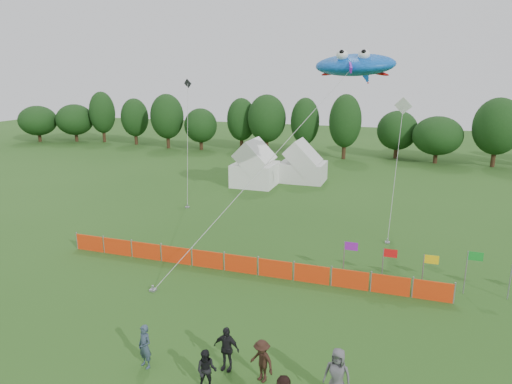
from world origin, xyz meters
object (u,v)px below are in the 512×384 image
(spectator_e, at_px, (337,375))
(stingray_kite, at_px, (356,65))
(barrier_fence, at_px, (240,264))
(spectator_c, at_px, (262,361))
(tent_right, at_px, (303,166))
(spectator_a, at_px, (145,346))
(spectator_d, at_px, (226,348))
(tent_left, at_px, (255,167))
(spectator_b, at_px, (207,371))

(spectator_e, relative_size, stingray_kite, 0.09)
(barrier_fence, relative_size, spectator_c, 13.52)
(tent_right, bearing_deg, spectator_a, -87.79)
(spectator_a, height_order, stingray_kite, stingray_kite)
(spectator_d, xyz_separation_m, stingray_kite, (2.03, 18.21, 10.34))
(tent_left, height_order, spectator_d, tent_left)
(tent_right, distance_m, spectator_c, 31.31)
(spectator_a, xyz_separation_m, spectator_d, (2.95, 0.85, 0.01))
(tent_left, xyz_separation_m, tent_right, (4.02, 3.15, -0.20))
(barrier_fence, height_order, spectator_b, spectator_b)
(spectator_b, bearing_deg, barrier_fence, 92.52)
(barrier_fence, bearing_deg, spectator_c, -64.67)
(tent_left, height_order, spectator_a, tent_left)
(spectator_a, bearing_deg, spectator_b, 11.64)
(spectator_d, bearing_deg, barrier_fence, 110.16)
(barrier_fence, height_order, spectator_a, spectator_a)
(tent_left, relative_size, spectator_e, 2.13)
(barrier_fence, xyz_separation_m, stingray_kite, (4.52, 10.09, 10.71))
(tent_left, distance_m, spectator_a, 28.78)
(tent_right, relative_size, stingray_kite, 0.22)
(tent_left, xyz_separation_m, spectator_d, (8.18, -27.43, -0.94))
(barrier_fence, bearing_deg, spectator_e, -51.78)
(barrier_fence, relative_size, spectator_e, 11.45)
(spectator_b, xyz_separation_m, stingray_kite, (2.24, 19.51, 10.44))
(spectator_b, distance_m, spectator_e, 4.48)
(stingray_kite, bearing_deg, spectator_e, -83.45)
(spectator_c, distance_m, spectator_d, 1.47)
(tent_right, height_order, spectator_b, tent_right)
(stingray_kite, bearing_deg, tent_left, 137.93)
(tent_right, xyz_separation_m, barrier_fence, (1.67, -22.46, -1.11))
(spectator_c, bearing_deg, spectator_d, -162.20)
(tent_left, bearing_deg, spectator_b, -74.49)
(tent_left, height_order, spectator_b, tent_left)
(spectator_a, height_order, spectator_d, spectator_d)
(tent_right, height_order, barrier_fence, tent_right)
(spectator_e, bearing_deg, tent_right, 110.73)
(spectator_b, distance_m, spectator_c, 1.99)
(tent_right, height_order, spectator_a, tent_right)
(spectator_d, bearing_deg, spectator_e, -1.26)
(spectator_b, height_order, stingray_kite, stingray_kite)
(tent_left, xyz_separation_m, spectator_c, (9.64, -27.65, -1.00))
(tent_left, distance_m, tent_right, 5.11)
(spectator_d, relative_size, stingray_kite, 0.08)
(barrier_fence, xyz_separation_m, spectator_d, (2.49, -8.13, 0.37))
(spectator_e, bearing_deg, spectator_a, -170.10)
(tent_right, height_order, stingray_kite, stingray_kite)
(spectator_a, relative_size, spectator_b, 1.11)
(spectator_e, bearing_deg, spectator_b, -161.73)
(tent_left, xyz_separation_m, spectator_a, (5.24, -28.28, -0.95))
(tent_right, height_order, spectator_e, tent_right)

